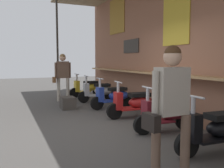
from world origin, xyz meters
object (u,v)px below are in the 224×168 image
object	(u,v)px
scooter_red	(135,103)
shopper_passing	(62,72)
scooter_black	(217,129)
shopper_browsing	(171,99)
scooter_maroon	(168,113)
scooter_blue	(114,96)
scooter_yellow	(88,88)
scooter_silver	(99,91)
merchandise_crate	(68,103)

from	to	relation	value
scooter_red	shopper_passing	distance (m)	3.58
scooter_black	shopper_passing	distance (m)	6.15
shopper_browsing	shopper_passing	bearing A→B (deg)	176.97
scooter_maroon	scooter_black	distance (m)	1.29
scooter_blue	scooter_maroon	distance (m)	2.74
scooter_red	scooter_maroon	distance (m)	1.40
scooter_red	scooter_maroon	size ratio (longest dim) A/B	1.00
scooter_maroon	scooter_blue	bearing A→B (deg)	-86.38
scooter_red	scooter_black	bearing A→B (deg)	93.86
scooter_yellow	shopper_browsing	size ratio (longest dim) A/B	0.84
scooter_silver	scooter_blue	world-z (taller)	same
scooter_blue	scooter_red	world-z (taller)	same
scooter_yellow	scooter_blue	bearing A→B (deg)	86.79
shopper_browsing	merchandise_crate	bearing A→B (deg)	178.74
shopper_browsing	scooter_black	bearing A→B (deg)	105.78
scooter_red	shopper_browsing	world-z (taller)	shopper_browsing
scooter_maroon	shopper_browsing	distance (m)	2.19
shopper_passing	shopper_browsing	bearing A→B (deg)	1.06
scooter_yellow	shopper_browsing	bearing A→B (deg)	76.77
scooter_black	scooter_yellow	bearing A→B (deg)	-86.93
scooter_blue	scooter_red	bearing A→B (deg)	87.45
scooter_yellow	scooter_blue	xyz separation A→B (m)	(2.58, 0.00, 0.00)
scooter_black	shopper_passing	xyz separation A→B (m)	(-6.00, -1.17, 0.68)
scooter_red	scooter_silver	bearing A→B (deg)	-86.15
scooter_red	scooter_black	world-z (taller)	same
scooter_maroon	merchandise_crate	distance (m)	3.54
scooter_yellow	shopper_passing	distance (m)	1.49
scooter_red	scooter_yellow	bearing A→B (deg)	-86.15
scooter_silver	merchandise_crate	distance (m)	1.57
scooter_silver	shopper_browsing	size ratio (longest dim) A/B	0.84
scooter_red	scooter_black	size ratio (longest dim) A/B	1.00
scooter_black	scooter_maroon	bearing A→B (deg)	-86.93
scooter_maroon	merchandise_crate	bearing A→B (deg)	-64.03
scooter_silver	shopper_passing	world-z (taller)	shopper_passing
shopper_passing	merchandise_crate	distance (m)	1.70
scooter_silver	scooter_black	xyz separation A→B (m)	(5.33, 0.00, 0.00)
scooter_silver	shopper_passing	bearing A→B (deg)	-26.11
scooter_blue	shopper_passing	xyz separation A→B (m)	(-1.97, -1.17, 0.68)
scooter_silver	scooter_black	size ratio (longest dim) A/B	1.00
scooter_maroon	scooter_black	bearing A→B (deg)	93.62
scooter_blue	merchandise_crate	bearing A→B (deg)	-24.02
scooter_silver	merchandise_crate	xyz separation A→B (m)	(0.78, -1.34, -0.21)
scooter_maroon	shopper_passing	xyz separation A→B (m)	(-4.71, -1.17, 0.68)
shopper_passing	scooter_yellow	bearing A→B (deg)	119.10
merchandise_crate	scooter_yellow	bearing A→B (deg)	146.85
shopper_browsing	scooter_silver	bearing A→B (deg)	165.36
merchandise_crate	scooter_blue	bearing A→B (deg)	68.53
scooter_yellow	scooter_blue	distance (m)	2.58
scooter_silver	scooter_red	world-z (taller)	same
scooter_red	shopper_passing	xyz separation A→B (m)	(-3.31, -1.17, 0.68)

